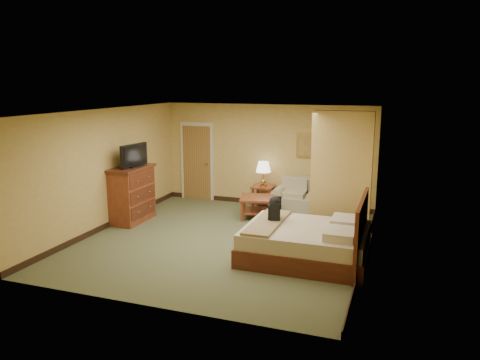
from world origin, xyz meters
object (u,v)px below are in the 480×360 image
at_px(bed, 309,242).
at_px(dresser, 132,194).
at_px(coffee_table, 257,203).
at_px(loveseat, 307,202).

bearing_deg(bed, dresser, 166.92).
bearing_deg(coffee_table, loveseat, 37.61).
xyz_separation_m(loveseat, dresser, (-3.64, -2.03, 0.37)).
bearing_deg(bed, coffee_table, 126.96).
relative_size(loveseat, bed, 0.76).
relative_size(loveseat, dresser, 1.31).
bearing_deg(loveseat, dresser, -150.88).
distance_m(loveseat, dresser, 4.18).
xyz_separation_m(loveseat, bed, (0.65, -3.02, 0.05)).
distance_m(loveseat, coffee_table, 1.30).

